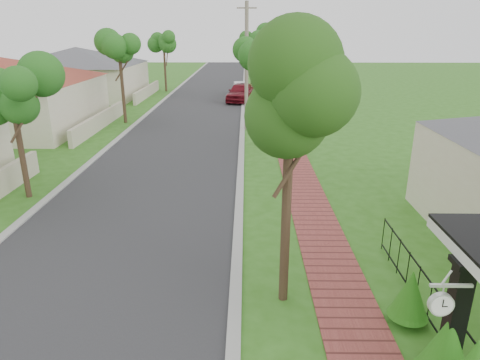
% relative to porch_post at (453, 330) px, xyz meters
% --- Properties ---
extents(ground, '(160.00, 160.00, 0.00)m').
position_rel_porch_post_xyz_m(ground, '(-4.55, 1.00, -1.12)').
color(ground, '#2F6518').
rests_on(ground, ground).
extents(road, '(7.00, 120.00, 0.02)m').
position_rel_porch_post_xyz_m(road, '(-7.55, 21.00, -1.12)').
color(road, '#28282B').
rests_on(road, ground).
extents(kerb_right, '(0.30, 120.00, 0.10)m').
position_rel_porch_post_xyz_m(kerb_right, '(-3.90, 21.00, -1.12)').
color(kerb_right, '#9E9E99').
rests_on(kerb_right, ground).
extents(kerb_left, '(0.30, 120.00, 0.10)m').
position_rel_porch_post_xyz_m(kerb_left, '(-11.20, 21.00, -1.12)').
color(kerb_left, '#9E9E99').
rests_on(kerb_left, ground).
extents(sidewalk, '(1.50, 120.00, 0.03)m').
position_rel_porch_post_xyz_m(sidewalk, '(-1.30, 21.00, -1.12)').
color(sidewalk, '#9A433D').
rests_on(sidewalk, ground).
extents(porch_post, '(0.48, 0.48, 2.52)m').
position_rel_porch_post_xyz_m(porch_post, '(0.00, 0.00, 0.00)').
color(porch_post, black).
rests_on(porch_post, ground).
extents(picket_fence, '(0.03, 8.02, 1.00)m').
position_rel_porch_post_xyz_m(picket_fence, '(0.35, 1.00, -0.59)').
color(picket_fence, black).
rests_on(picket_fence, ground).
extents(street_trees, '(10.70, 37.65, 5.89)m').
position_rel_porch_post_xyz_m(street_trees, '(-7.42, 27.84, 3.42)').
color(street_trees, '#382619').
rests_on(street_trees, ground).
extents(far_house_grey, '(15.56, 15.56, 4.60)m').
position_rel_porch_post_xyz_m(far_house_grey, '(-19.52, 35.00, 1.22)').
color(far_house_grey, beige).
rests_on(far_house_grey, ground).
extents(parked_car_red, '(2.87, 5.13, 1.65)m').
position_rel_porch_post_xyz_m(parked_car_red, '(-4.15, 32.25, -0.30)').
color(parked_car_red, maroon).
rests_on(parked_car_red, ground).
extents(parked_car_white, '(1.68, 3.98, 1.28)m').
position_rel_porch_post_xyz_m(parked_car_white, '(-4.15, 36.08, -0.48)').
color(parked_car_white, white).
rests_on(parked_car_white, ground).
extents(near_tree, '(2.34, 2.34, 5.99)m').
position_rel_porch_post_xyz_m(near_tree, '(-2.76, 2.50, 3.66)').
color(near_tree, '#382619').
rests_on(near_tree, ground).
extents(utility_pole, '(1.20, 0.24, 7.72)m').
position_rel_porch_post_xyz_m(utility_pole, '(-3.65, 21.00, 2.80)').
color(utility_pole, gray).
rests_on(utility_pole, ground).
extents(station_clock, '(0.68, 0.13, 0.58)m').
position_rel_porch_post_xyz_m(station_clock, '(-0.49, -0.38, 0.83)').
color(station_clock, silver).
rests_on(station_clock, ground).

